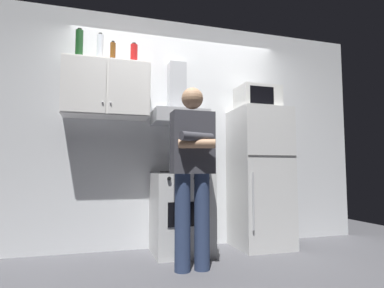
{
  "coord_description": "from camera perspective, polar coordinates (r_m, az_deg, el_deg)",
  "views": [
    {
      "loc": [
        -0.91,
        -3.11,
        0.87
      ],
      "look_at": [
        0.0,
        0.0,
        1.15
      ],
      "focal_mm": 29.71,
      "sensor_mm": 36.0,
      "label": 1
    }
  ],
  "objects": [
    {
      "name": "bottle_soda_red",
      "position": [
        3.71,
        -10.37,
        15.56
      ],
      "size": [
        0.08,
        0.08,
        0.24
      ],
      "color": "red",
      "rests_on": "upper_cabinet"
    },
    {
      "name": "bottle_wine_green",
      "position": [
        3.71,
        -19.59,
        16.48
      ],
      "size": [
        0.08,
        0.08,
        0.33
      ],
      "color": "#19471E",
      "rests_on": "upper_cabinet"
    },
    {
      "name": "microwave",
      "position": [
        3.93,
        11.68,
        7.97
      ],
      "size": [
        0.48,
        0.37,
        0.28
      ],
      "color": "silver",
      "rests_on": "refrigerator"
    },
    {
      "name": "bottle_beer_brown",
      "position": [
        3.75,
        -14.03,
        15.54
      ],
      "size": [
        0.06,
        0.06,
        0.26
      ],
      "color": "brown",
      "rests_on": "upper_cabinet"
    },
    {
      "name": "stove_oven",
      "position": [
        3.49,
        -1.98,
        -12.13
      ],
      "size": [
        0.6,
        0.62,
        0.87
      ],
      "color": "silver",
      "rests_on": "ground_plane"
    },
    {
      "name": "range_hood",
      "position": [
        3.66,
        -2.43,
        6.53
      ],
      "size": [
        0.6,
        0.44,
        0.75
      ],
      "color": "#B7BABF"
    },
    {
      "name": "bottle_vodka_clear",
      "position": [
        3.72,
        -16.19,
        16.22
      ],
      "size": [
        0.07,
        0.07,
        0.32
      ],
      "color": "silver",
      "rests_on": "upper_cabinet"
    },
    {
      "name": "ground_plane",
      "position": [
        3.35,
        0.0,
        -19.98
      ],
      "size": [
        7.0,
        7.0,
        0.0
      ],
      "primitive_type": "plane",
      "color": "#4C4C51"
    },
    {
      "name": "refrigerator",
      "position": [
        3.81,
        12.06,
        -5.88
      ],
      "size": [
        0.6,
        0.62,
        1.6
      ],
      "color": "silver",
      "rests_on": "ground_plane"
    },
    {
      "name": "person_standing",
      "position": [
        2.87,
        0.09,
        -4.34
      ],
      "size": [
        0.38,
        0.33,
        1.64
      ],
      "color": "navy",
      "rests_on": "ground_plane"
    },
    {
      "name": "upper_cabinet",
      "position": [
        3.59,
        -15.08,
        9.42
      ],
      "size": [
        0.9,
        0.37,
        0.6
      ],
      "color": "white"
    },
    {
      "name": "back_wall_tiled",
      "position": [
        3.85,
        -2.52,
        2.24
      ],
      "size": [
        4.8,
        0.1,
        2.7
      ],
      "primitive_type": "cube",
      "color": "white",
      "rests_on": "ground_plane"
    }
  ]
}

